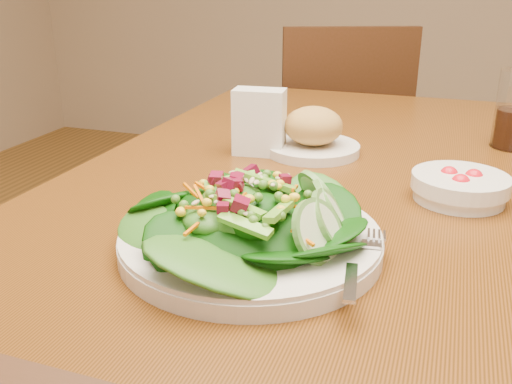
# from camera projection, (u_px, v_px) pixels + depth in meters

# --- Properties ---
(dining_table) EXTENTS (0.90, 1.40, 0.75)m
(dining_table) POSITION_uv_depth(u_px,v_px,m) (344.00, 238.00, 0.94)
(dining_table) COLOR brown
(dining_table) RESTS_ON ground_plane
(chair_far) EXTENTS (0.55, 0.55, 0.91)m
(chair_far) POSITION_uv_depth(u_px,v_px,m) (337.00, 155.00, 1.91)
(chair_far) COLOR #351A0E
(chair_far) RESTS_ON ground_plane
(salad_plate) EXTENTS (0.31, 0.31, 0.09)m
(salad_plate) POSITION_uv_depth(u_px,v_px,m) (259.00, 226.00, 0.67)
(salad_plate) COLOR silver
(salad_plate) RESTS_ON dining_table
(bread_plate) EXTENTS (0.17, 0.17, 0.09)m
(bread_plate) POSITION_uv_depth(u_px,v_px,m) (313.00, 135.00, 1.03)
(bread_plate) COLOR silver
(bread_plate) RESTS_ON dining_table
(tomato_bowl) EXTENTS (0.14, 0.14, 0.05)m
(tomato_bowl) POSITION_uv_depth(u_px,v_px,m) (460.00, 187.00, 0.82)
(tomato_bowl) COLOR silver
(tomato_bowl) RESTS_ON dining_table
(napkin_holder) EXTENTS (0.10, 0.06, 0.12)m
(napkin_holder) POSITION_uv_depth(u_px,v_px,m) (259.00, 120.00, 1.02)
(napkin_holder) COLOR white
(napkin_holder) RESTS_ON dining_table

